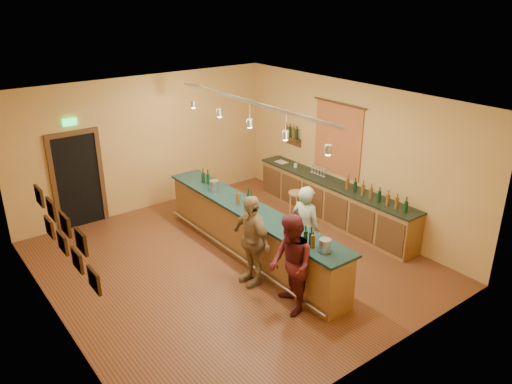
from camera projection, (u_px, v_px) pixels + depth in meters
floor at (231, 263)px, 9.82m from camera, size 7.00×7.00×0.00m
ceiling at (228, 102)px, 8.60m from camera, size 6.50×7.00×0.02m
wall_back at (146, 144)px, 11.79m from camera, size 6.50×0.02×3.20m
wall_front at (378, 265)px, 6.63m from camera, size 6.50×0.02×3.20m
wall_left at (49, 237)px, 7.39m from camera, size 0.02×7.00×3.20m
wall_right at (351, 155)px, 11.03m from camera, size 0.02×7.00×3.20m
doorway at (78, 178)px, 11.00m from camera, size 1.15×0.09×2.48m
tapestry at (338, 140)px, 11.22m from camera, size 0.03×1.40×1.60m
bottle_shelf at (292, 134)px, 12.36m from camera, size 0.17×0.55×0.54m
picture_grid at (65, 234)px, 6.73m from camera, size 0.06×2.20×0.70m
back_counter at (333, 201)px, 11.43m from camera, size 0.60×4.55×1.27m
tasting_bar at (250, 229)px, 9.85m from camera, size 0.73×5.10×1.38m
pendant_track at (250, 110)px, 8.95m from camera, size 0.11×4.60×0.50m
bartender at (306, 228)px, 9.33m from camera, size 0.52×0.69×1.70m
customer_a at (291, 265)px, 8.09m from camera, size 0.92×1.02×1.72m
customer_b at (251, 240)px, 8.88m from camera, size 0.44×1.01×1.71m
bar_stool at (297, 198)px, 11.27m from camera, size 0.37×0.37×0.76m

